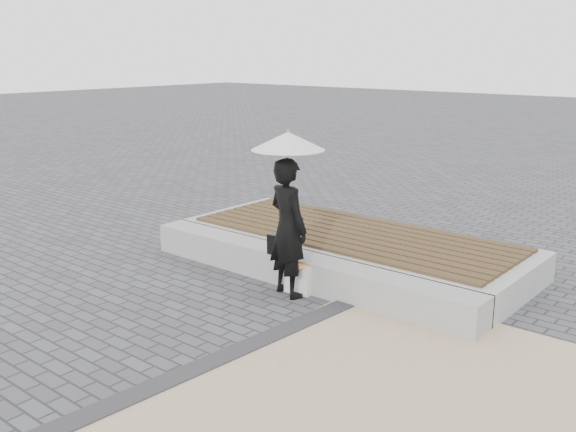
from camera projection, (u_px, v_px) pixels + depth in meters
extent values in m
plane|color=#4A4A4F|center=(209.00, 323.00, 7.17)|extent=(80.00, 80.00, 0.00)
cube|color=#2F2F32|center=(225.00, 357.00, 6.33)|extent=(0.61, 5.20, 0.04)
cube|color=#969692|center=(300.00, 269.00, 8.31)|extent=(5.00, 0.45, 0.40)
cube|color=#A4A49F|center=(352.00, 248.00, 9.20)|extent=(5.00, 2.00, 0.40)
imported|color=black|center=(288.00, 228.00, 7.80)|extent=(0.71, 0.56, 1.71)
cylinder|color=#ADADB2|center=(288.00, 186.00, 7.67)|extent=(0.02, 0.02, 0.87)
cone|color=silver|center=(288.00, 141.00, 7.54)|extent=(0.87, 0.87, 0.21)
sphere|color=#ADADB2|center=(288.00, 131.00, 7.51)|extent=(0.03, 0.03, 0.03)
cube|color=black|center=(282.00, 245.00, 8.20)|extent=(0.38, 0.16, 0.26)
cube|color=white|center=(299.00, 279.00, 8.01)|extent=(0.36, 0.17, 0.37)
cube|color=red|center=(296.00, 265.00, 7.92)|extent=(0.32, 0.27, 0.01)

